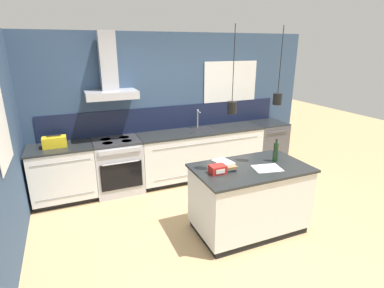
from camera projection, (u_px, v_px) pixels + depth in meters
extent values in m
plane|color=tan|center=(219.00, 229.00, 4.08)|extent=(16.00, 16.00, 0.00)
cube|color=#354C6B|center=(169.00, 108.00, 5.45)|extent=(5.60, 0.06, 2.60)
cube|color=#141C38|center=(170.00, 118.00, 5.47)|extent=(4.42, 0.02, 0.43)
cube|color=white|center=(231.00, 87.00, 5.77)|extent=(1.12, 0.01, 0.96)
cube|color=black|center=(230.00, 87.00, 5.78)|extent=(1.04, 0.01, 0.88)
cube|color=#B5B5BA|center=(112.00, 95.00, 4.73)|extent=(0.80, 0.46, 0.12)
cube|color=#B5B5BA|center=(108.00, 61.00, 4.65)|extent=(0.26, 0.20, 0.90)
cylinder|color=black|center=(234.00, 64.00, 3.28)|extent=(0.01, 0.01, 0.83)
cylinder|color=black|center=(232.00, 108.00, 3.43)|extent=(0.11, 0.11, 0.14)
sphere|color=#F9D18C|center=(232.00, 108.00, 3.43)|extent=(0.06, 0.06, 0.06)
cylinder|color=black|center=(281.00, 60.00, 3.53)|extent=(0.01, 0.01, 0.78)
cylinder|color=black|center=(277.00, 99.00, 3.67)|extent=(0.11, 0.11, 0.14)
sphere|color=#F9D18C|center=(277.00, 99.00, 3.67)|extent=(0.06, 0.06, 0.06)
cube|color=#354C6B|center=(3.00, 146.00, 3.38)|extent=(0.06, 3.80, 2.60)
cube|color=white|center=(1.00, 127.00, 3.19)|extent=(0.01, 0.76, 0.88)
cube|color=black|center=(0.00, 127.00, 3.19)|extent=(0.01, 0.68, 0.80)
cube|color=black|center=(67.00, 196.00, 4.87)|extent=(0.91, 0.56, 0.09)
cube|color=silver|center=(63.00, 172.00, 4.70)|extent=(0.94, 0.62, 0.79)
cube|color=gray|center=(61.00, 163.00, 4.34)|extent=(0.83, 0.01, 0.01)
cube|color=gray|center=(66.00, 196.00, 4.52)|extent=(0.83, 0.01, 0.01)
cube|color=#232626|center=(59.00, 147.00, 4.58)|extent=(0.96, 0.64, 0.03)
cube|color=black|center=(200.00, 173.00, 5.75)|extent=(2.24, 0.56, 0.09)
cube|color=silver|center=(201.00, 152.00, 5.59)|extent=(2.31, 0.62, 0.79)
cube|color=gray|center=(209.00, 143.00, 5.23)|extent=(2.03, 0.01, 0.01)
cube|color=gray|center=(208.00, 172.00, 5.40)|extent=(2.03, 0.01, 0.01)
cube|color=#232626|center=(202.00, 131.00, 5.46)|extent=(2.33, 0.64, 0.03)
cube|color=#262628|center=(200.00, 130.00, 5.50)|extent=(0.48, 0.34, 0.01)
cylinder|color=#B5B5BA|center=(198.00, 119.00, 5.56)|extent=(0.02, 0.02, 0.33)
sphere|color=#B5B5BA|center=(198.00, 110.00, 5.51)|extent=(0.03, 0.03, 0.03)
cylinder|color=#B5B5BA|center=(199.00, 112.00, 5.46)|extent=(0.02, 0.12, 0.02)
cube|color=#B5B5BA|center=(118.00, 167.00, 5.04)|extent=(0.76, 0.62, 0.87)
cube|color=black|center=(122.00, 176.00, 4.77)|extent=(0.65, 0.02, 0.44)
cylinder|color=#B5B5BA|center=(121.00, 163.00, 4.68)|extent=(0.57, 0.02, 0.02)
cube|color=#B5B5BA|center=(120.00, 151.00, 4.63)|extent=(0.65, 0.02, 0.07)
cube|color=#2D2D30|center=(116.00, 141.00, 4.89)|extent=(0.76, 0.60, 0.04)
cylinder|color=black|center=(106.00, 139.00, 4.93)|extent=(0.17, 0.17, 0.00)
cylinder|color=black|center=(124.00, 137.00, 5.04)|extent=(0.17, 0.17, 0.00)
cylinder|color=black|center=(107.00, 143.00, 4.74)|extent=(0.17, 0.17, 0.00)
cylinder|color=black|center=(127.00, 141.00, 4.85)|extent=(0.17, 0.17, 0.00)
cube|color=#4C4C51|center=(267.00, 144.00, 6.15)|extent=(0.64, 0.62, 0.89)
cube|color=black|center=(268.00, 123.00, 6.01)|extent=(0.64, 0.62, 0.02)
cylinder|color=#4C4C51|center=(279.00, 131.00, 5.74)|extent=(0.48, 0.02, 0.02)
cube|color=black|center=(247.00, 226.00, 4.07)|extent=(1.36, 0.78, 0.09)
cube|color=silver|center=(249.00, 197.00, 3.94)|extent=(1.42, 0.82, 0.79)
cube|color=#232626|center=(251.00, 168.00, 3.81)|extent=(1.47, 0.87, 0.03)
cylinder|color=#193319|center=(276.00, 152.00, 3.95)|extent=(0.07, 0.07, 0.25)
cylinder|color=#193319|center=(277.00, 142.00, 3.91)|extent=(0.03, 0.03, 0.06)
cylinder|color=#262628|center=(277.00, 139.00, 3.90)|extent=(0.03, 0.03, 0.01)
cube|color=#335684|center=(225.00, 168.00, 3.74)|extent=(0.23, 0.27, 0.03)
cube|color=olive|center=(225.00, 165.00, 3.74)|extent=(0.22, 0.30, 0.04)
cube|color=silver|center=(223.00, 162.00, 3.74)|extent=(0.23, 0.28, 0.03)
cube|color=red|center=(218.00, 169.00, 3.60)|extent=(0.19, 0.14, 0.10)
cube|color=white|center=(221.00, 172.00, 3.53)|extent=(0.12, 0.01, 0.05)
cube|color=silver|center=(267.00, 168.00, 3.75)|extent=(0.38, 0.32, 0.01)
cube|color=gold|center=(55.00, 142.00, 4.52)|extent=(0.34, 0.18, 0.16)
cylinder|color=black|center=(54.00, 136.00, 4.49)|extent=(0.20, 0.02, 0.02)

